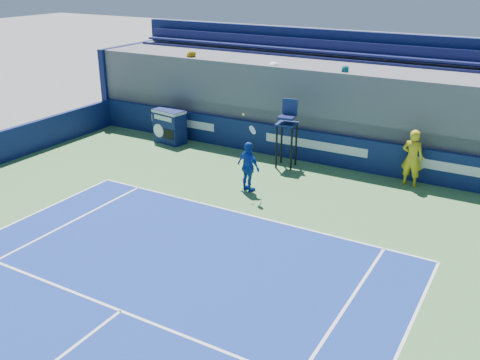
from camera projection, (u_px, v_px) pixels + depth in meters
The scene contains 6 objects.
ball_person at pixel (412, 158), 17.55m from camera, with size 0.71×0.46×1.93m, color gold.
back_hoarding at pixel (316, 147), 19.77m from camera, with size 20.40×0.21×1.20m.
match_clock at pixel (170, 125), 21.94m from camera, with size 1.42×0.92×1.40m.
umpire_chair at pixel (287, 126), 19.03m from camera, with size 0.78×0.78×2.48m.
tennis_player at pixel (249, 167), 17.16m from camera, with size 1.05×0.71×2.57m.
stadium_seating at pixel (337, 103), 20.95m from camera, with size 21.00×4.05×4.40m.
Camera 1 is at (6.97, -0.57, 6.88)m, focal length 40.00 mm.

